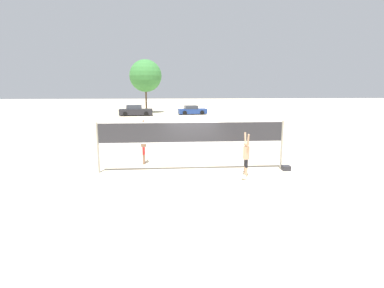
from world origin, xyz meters
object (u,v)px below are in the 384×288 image
at_px(player_blocker, 143,141).
at_px(parked_car_near, 136,111).
at_px(tree_left_cluster, 146,76).
at_px(volleyball_net, 192,135).
at_px(volleyball, 244,177).
at_px(gear_bag, 286,168).
at_px(player_spiker, 246,154).
at_px(parked_car_mid, 192,110).

relative_size(player_blocker, parked_car_near, 0.47).
relative_size(parked_car_near, tree_left_cluster, 0.58).
relative_size(volleyball_net, volleyball, 39.67).
distance_m(volleyball, gear_bag, 2.77).
xyz_separation_m(volleyball_net, player_spiker, (2.35, -1.14, -0.74)).
distance_m(volleyball_net, gear_bag, 4.88).
xyz_separation_m(player_blocker, volleyball, (4.57, -3.16, -1.10)).
bearing_deg(gear_bag, tree_left_cluster, 104.49).
xyz_separation_m(volleyball, tree_left_cluster, (-6.78, 36.97, 5.76)).
xyz_separation_m(volleyball_net, tree_left_cluster, (-4.63, 35.36, 4.10)).
height_order(volleyball_net, player_blocker, volleyball_net).
xyz_separation_m(player_blocker, parked_car_near, (-3.39, 28.48, -0.52)).
height_order(player_blocker, tree_left_cluster, tree_left_cluster).
bearing_deg(player_blocker, parked_car_mid, 170.62).
bearing_deg(player_blocker, volleyball, 55.34).
relative_size(parked_car_near, parked_car_mid, 1.09).
distance_m(gear_bag, tree_left_cluster, 37.27).
relative_size(player_spiker, volleyball, 8.86).
bearing_deg(tree_left_cluster, volleyball, -79.61).
height_order(parked_car_near, tree_left_cluster, tree_left_cluster).
height_order(volleyball_net, tree_left_cluster, tree_left_cluster).
bearing_deg(player_blocker, parked_car_near, -173.22).
relative_size(player_spiker, gear_bag, 5.26).
xyz_separation_m(parked_car_near, tree_left_cluster, (1.18, 5.33, 5.18)).
xyz_separation_m(gear_bag, parked_car_near, (-10.39, 30.32, 0.57)).
relative_size(player_blocker, tree_left_cluster, 0.27).
bearing_deg(gear_bag, player_blocker, 165.26).
height_order(player_spiker, parked_car_mid, player_spiker).
xyz_separation_m(player_spiker, player_blocker, (-4.78, 2.69, 0.17)).
relative_size(player_spiker, parked_car_mid, 0.45).
height_order(player_blocker, parked_car_mid, player_blocker).
bearing_deg(gear_bag, volleyball, -151.55).
bearing_deg(parked_car_mid, volleyball, -97.36).
relative_size(volleyball_net, player_blocker, 3.90).
bearing_deg(parked_car_near, player_spiker, -78.59).
xyz_separation_m(player_spiker, tree_left_cluster, (-6.98, 36.50, 4.83)).
bearing_deg(parked_car_near, player_blocker, -86.49).
xyz_separation_m(volleyball_net, player_blocker, (-2.43, 1.55, -0.56)).
relative_size(volleyball, gear_bag, 0.59).
xyz_separation_m(player_spiker, parked_car_near, (-8.16, 31.17, -0.35)).
distance_m(volleyball_net, parked_car_mid, 31.65).
distance_m(player_blocker, parked_car_near, 28.68).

